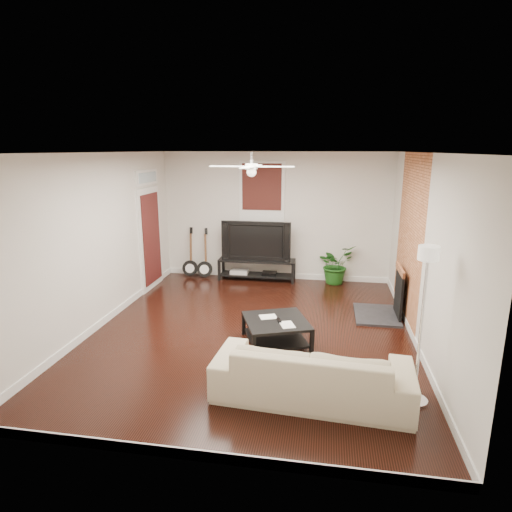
{
  "coord_description": "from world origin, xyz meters",
  "views": [
    {
      "loc": [
        1.12,
        -6.29,
        2.85
      ],
      "look_at": [
        0.0,
        0.4,
        1.15
      ],
      "focal_mm": 30.02,
      "sensor_mm": 36.0,
      "label": 1
    }
  ],
  "objects": [
    {
      "name": "room",
      "position": [
        0.0,
        0.0,
        1.4
      ],
      "size": [
        5.01,
        6.01,
        2.81
      ],
      "color": "black",
      "rests_on": "ground"
    },
    {
      "name": "brick_accent",
      "position": [
        2.49,
        1.0,
        1.4
      ],
      "size": [
        0.02,
        2.2,
        2.8
      ],
      "primitive_type": "cube",
      "color": "#AE6038",
      "rests_on": "floor"
    },
    {
      "name": "fireplace",
      "position": [
        2.2,
        1.0,
        0.46
      ],
      "size": [
        0.8,
        1.1,
        0.92
      ],
      "primitive_type": "cube",
      "color": "black",
      "rests_on": "floor"
    },
    {
      "name": "window_back",
      "position": [
        -0.3,
        2.97,
        1.95
      ],
      "size": [
        1.0,
        0.06,
        1.3
      ],
      "primitive_type": "cube",
      "color": "black",
      "rests_on": "wall_back"
    },
    {
      "name": "door_left",
      "position": [
        -2.46,
        1.9,
        1.25
      ],
      "size": [
        0.08,
        1.0,
        2.5
      ],
      "primitive_type": "cube",
      "color": "white",
      "rests_on": "wall_left"
    },
    {
      "name": "tv_stand",
      "position": [
        -0.38,
        2.78,
        0.24
      ],
      "size": [
        1.69,
        0.45,
        0.47
      ],
      "primitive_type": "cube",
      "color": "black",
      "rests_on": "floor"
    },
    {
      "name": "tv",
      "position": [
        -0.38,
        2.8,
        0.91
      ],
      "size": [
        1.52,
        0.2,
        0.87
      ],
      "primitive_type": "imported",
      "color": "black",
      "rests_on": "tv_stand"
    },
    {
      "name": "coffee_table",
      "position": [
        0.43,
        -0.38,
        0.19
      ],
      "size": [
        1.16,
        1.16,
        0.38
      ],
      "primitive_type": "cube",
      "rotation": [
        0.0,
        0.0,
        0.36
      ],
      "color": "black",
      "rests_on": "floor"
    },
    {
      "name": "sofa",
      "position": [
        1.02,
        -1.74,
        0.33
      ],
      "size": [
        2.34,
        1.05,
        0.67
      ],
      "primitive_type": "imported",
      "rotation": [
        0.0,
        0.0,
        3.07
      ],
      "color": "tan",
      "rests_on": "floor"
    },
    {
      "name": "floor_lamp",
      "position": [
        2.2,
        -1.64,
        0.93
      ],
      "size": [
        0.33,
        0.33,
        1.86
      ],
      "primitive_type": null,
      "rotation": [
        0.0,
        0.0,
        -0.07
      ],
      "color": "silver",
      "rests_on": "floor"
    },
    {
      "name": "potted_plant",
      "position": [
        1.34,
        2.82,
        0.42
      ],
      "size": [
        1.0,
        1.0,
        0.84
      ],
      "primitive_type": "imported",
      "rotation": [
        0.0,
        0.0,
        0.78
      ],
      "color": "#1C5518",
      "rests_on": "floor"
    },
    {
      "name": "guitar_left",
      "position": [
        -1.92,
        2.75,
        0.57
      ],
      "size": [
        0.39,
        0.3,
        1.14
      ],
      "primitive_type": null,
      "rotation": [
        0.0,
        0.0,
        0.17
      ],
      "color": "black",
      "rests_on": "floor"
    },
    {
      "name": "guitar_right",
      "position": [
        -1.57,
        2.72,
        0.57
      ],
      "size": [
        0.41,
        0.33,
        1.14
      ],
      "primitive_type": null,
      "rotation": [
        0.0,
        0.0,
        0.27
      ],
      "color": "black",
      "rests_on": "floor"
    },
    {
      "name": "ceiling_fan",
      "position": [
        0.0,
        0.0,
        2.6
      ],
      "size": [
        1.24,
        1.24,
        0.32
      ],
      "primitive_type": null,
      "color": "white",
      "rests_on": "ceiling"
    }
  ]
}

